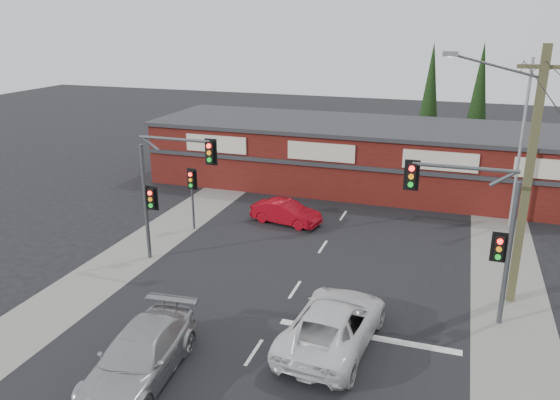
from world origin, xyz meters
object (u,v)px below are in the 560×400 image
(shop_building, at_px, (350,154))
(utility_pole, at_px, (525,171))
(white_suv, at_px, (333,324))
(silver_suv, at_px, (140,356))
(red_sedan, at_px, (286,212))

(shop_building, relative_size, utility_pole, 2.73)
(white_suv, xyz_separation_m, utility_pole, (5.94, 5.31, 4.59))
(utility_pole, bearing_deg, white_suv, -138.21)
(white_suv, height_order, silver_suv, white_suv)
(white_suv, xyz_separation_m, shop_building, (-3.42, 19.31, 1.33))
(utility_pole, bearing_deg, shop_building, 123.76)
(red_sedan, height_order, shop_building, shop_building)
(white_suv, height_order, utility_pole, utility_pole)
(white_suv, bearing_deg, red_sedan, -58.98)
(silver_suv, bearing_deg, white_suv, 29.86)
(shop_building, distance_m, utility_pole, 17.15)
(red_sedan, distance_m, utility_pole, 13.27)
(white_suv, height_order, red_sedan, white_suv)
(white_suv, relative_size, utility_pole, 0.58)
(shop_building, height_order, utility_pole, utility_pole)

